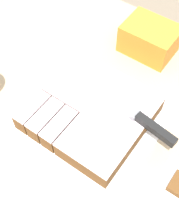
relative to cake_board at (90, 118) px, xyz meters
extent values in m
plane|color=#7F705B|center=(0.07, -0.03, -0.96)|extent=(8.00, 8.00, 0.00)
cube|color=tan|center=(0.07, -0.03, -0.48)|extent=(1.40, 1.10, 0.96)
cube|color=white|center=(0.00, 0.00, 0.00)|extent=(0.39, 0.38, 0.01)
cube|color=brown|center=(0.00, 0.06, 0.03)|extent=(0.32, 0.18, 0.05)
cube|color=white|center=(0.00, 0.06, 0.06)|extent=(0.32, 0.18, 0.01)
cube|color=brown|center=(0.08, -0.09, 0.03)|extent=(0.17, 0.12, 0.05)
cube|color=white|center=(0.08, -0.09, 0.06)|extent=(0.17, 0.12, 0.01)
cube|color=brown|center=(-0.13, -0.09, 0.03)|extent=(0.04, 0.12, 0.05)
cube|color=white|center=(-0.13, -0.09, 0.06)|extent=(0.04, 0.12, 0.01)
cube|color=brown|center=(-0.08, -0.09, 0.03)|extent=(0.04, 0.12, 0.05)
cube|color=white|center=(-0.08, -0.09, 0.06)|extent=(0.04, 0.12, 0.01)
cube|color=brown|center=(-0.03, -0.09, 0.03)|extent=(0.04, 0.12, 0.05)
cube|color=white|center=(-0.03, -0.09, 0.06)|extent=(0.04, 0.12, 0.01)
cube|color=silver|center=(0.02, 0.06, 0.07)|extent=(0.21, 0.06, 0.00)
cube|color=slate|center=(0.12, 0.04, 0.07)|extent=(0.02, 0.03, 0.02)
cube|color=black|center=(0.19, 0.03, 0.08)|extent=(0.12, 0.04, 0.02)
cube|color=orange|center=(0.00, 0.34, 0.05)|extent=(0.17, 0.13, 0.10)
camera|label=1|loc=(0.28, -0.40, 0.77)|focal=50.00mm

